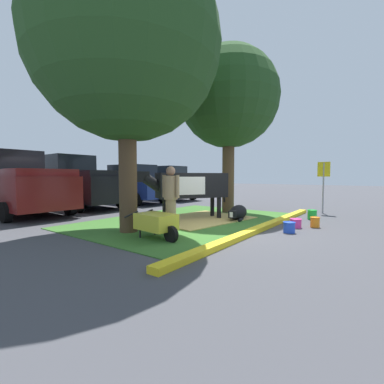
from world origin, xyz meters
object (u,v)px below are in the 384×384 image
person_handler (171,197)px  bucket_pink (296,223)px  shade_tree_left (126,46)px  hatchback_white (165,183)px  wheelbarrow (157,222)px  bucket_orange (315,222)px  cow_holstein (189,186)px  sedan_blue (132,184)px  calf_lying (238,213)px  parking_sign (324,177)px  shade_tree_right (229,99)px  pickup_truck_black (78,183)px  bucket_blue (289,227)px  pickup_truck_maroon (19,184)px  bucket_green (312,214)px

person_handler → bucket_pink: person_handler is taller
shade_tree_left → hatchback_white: 10.16m
wheelbarrow → bucket_orange: 4.47m
cow_holstein → sedan_blue: sedan_blue is taller
calf_lying → bucket_pink: (-0.24, -1.89, -0.11)m
parking_sign → shade_tree_right: bearing=123.8°
shade_tree_left → pickup_truck_black: bearing=69.9°
parking_sign → pickup_truck_black: size_ratio=0.36×
bucket_pink → hatchback_white: size_ratio=0.07×
shade_tree_left → sedan_blue: shade_tree_left is taller
shade_tree_left → person_handler: size_ratio=4.17×
wheelbarrow → bucket_blue: size_ratio=5.22×
calf_lying → person_handler: 2.97m
bucket_orange → shade_tree_right: bearing=70.6°
wheelbarrow → bucket_orange: (3.65, -2.56, -0.23)m
wheelbarrow → bucket_blue: wheelbarrow is taller
wheelbarrow → shade_tree_right: bearing=10.1°
shade_tree_right → pickup_truck_maroon: size_ratio=1.16×
person_handler → bucket_blue: (1.85, -2.34, -0.76)m
cow_holstein → wheelbarrow: size_ratio=1.77×
sedan_blue → parking_sign: bearing=-79.2°
pickup_truck_maroon → pickup_truck_black: same height
shade_tree_right → calf_lying: shade_tree_right is taller
pickup_truck_maroon → calf_lying: bearing=-63.0°
bucket_blue → cow_holstein: bearing=89.0°
bucket_orange → person_handler: bearing=137.9°
person_handler → sedan_blue: size_ratio=0.37×
bucket_blue → shade_tree_right: bearing=52.4°
bucket_orange → cow_holstein: bearing=107.0°
wheelbarrow → hatchback_white: size_ratio=0.36×
pickup_truck_maroon → person_handler: bearing=-83.1°
wheelbarrow → bucket_green: size_ratio=5.08×
calf_lying → shade_tree_right: bearing=39.9°
shade_tree_left → person_handler: shade_tree_left is taller
hatchback_white → bucket_orange: bearing=-113.4°
bucket_green → cow_holstein: bearing=127.9°
shade_tree_right → cow_holstein: size_ratio=2.22×
bucket_green → bucket_blue: bearing=-179.6°
calf_lying → pickup_truck_maroon: size_ratio=0.24×
bucket_blue → pickup_truck_black: size_ratio=0.06×
shade_tree_right → pickup_truck_black: size_ratio=1.16×
shade_tree_left → sedan_blue: bearing=48.6°
wheelbarrow → calf_lying: bearing=-4.1°
bucket_green → sedan_blue: size_ratio=0.07×
calf_lying → parking_sign: 4.03m
hatchback_white → bucket_green: bearing=-106.5°
person_handler → parking_sign: size_ratio=0.85×
bucket_blue → hatchback_white: size_ratio=0.07×
calf_lying → hatchback_white: 8.23m
bucket_blue → bucket_green: bearing=0.4°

